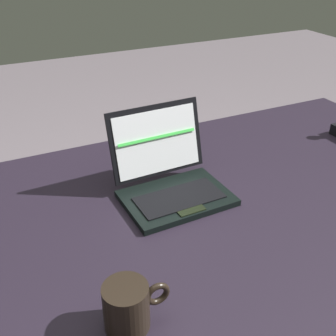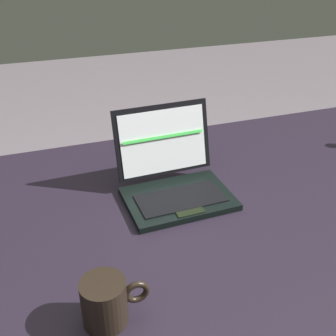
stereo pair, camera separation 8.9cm
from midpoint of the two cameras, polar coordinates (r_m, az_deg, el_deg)
desk at (r=1.03m, az=7.70°, el=-9.43°), size 1.49×0.81×0.70m
laptop_front at (r=0.98m, az=3.36°, el=-1.66°), size 0.25×0.22×0.20m
coffee_mug at (r=0.69m, az=-4.72°, el=-17.86°), size 0.11×0.07×0.08m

